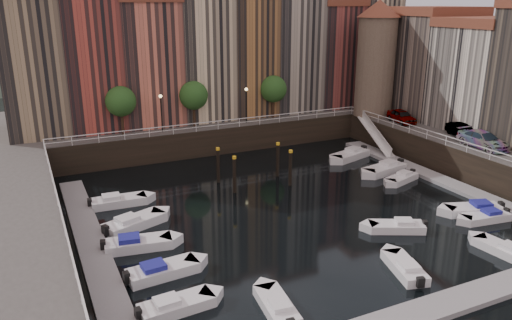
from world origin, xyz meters
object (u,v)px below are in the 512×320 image
corner_tower (376,57)px  boat_left_2 (137,244)px  car_b (462,131)px  boat_left_0 (175,306)px  gangway (375,134)px  car_a (402,117)px  mooring_pilings (256,167)px  boat_left_1 (161,271)px  car_c (483,141)px

corner_tower → boat_left_2: size_ratio=2.78×
corner_tower → car_b: size_ratio=3.14×
boat_left_0 → car_b: (34.65, 12.48, 3.38)m
car_b → corner_tower: bearing=115.1°
gangway → car_a: 3.76m
mooring_pilings → boat_left_1: (-12.53, -12.55, -1.28)m
corner_tower → boat_left_2: (-33.34, -16.90, -9.82)m
boat_left_1 → car_b: (34.35, 8.48, 3.36)m
boat_left_1 → car_b: size_ratio=1.10×
car_a → car_b: 7.87m
gangway → boat_left_2: size_ratio=1.67×
corner_tower → car_a: size_ratio=3.12×
corner_tower → car_c: corner_tower is taller
boat_left_0 → car_c: car_c is taller
car_b → car_c: size_ratio=0.81×
boat_left_2 → mooring_pilings: bearing=41.1°
gangway → car_c: bearing=-74.8°
boat_left_1 → car_b: car_b is taller
mooring_pilings → boat_left_2: 15.53m
boat_left_0 → boat_left_2: size_ratio=0.91×
gangway → boat_left_1: gangway is taller
boat_left_0 → boat_left_1: (0.31, 4.01, 0.02)m
gangway → car_c: 12.61m
gangway → boat_left_2: 32.90m
corner_tower → car_c: size_ratio=2.55×
gangway → car_c: car_c is taller
gangway → car_b: 9.58m
car_c → car_b: bearing=72.7°
boat_left_0 → boat_left_2: (-0.28, 8.35, 0.03)m
boat_left_2 → car_a: car_a is taller
car_a → car_b: bearing=-70.7°
gangway → car_c: size_ratio=1.54×
gangway → car_a: (3.24, -0.50, 1.84)m
corner_tower → car_a: 8.16m
boat_left_1 → gangway: bearing=24.6°
boat_left_2 → car_c: bearing=9.7°
gangway → car_b: bearing=-61.5°
corner_tower → gangway: bearing=-122.8°
car_b → mooring_pilings: bearing=-172.6°
corner_tower → boat_left_1: corner_tower is taller
corner_tower → boat_left_0: corner_tower is taller
mooring_pilings → car_c: (20.59, -7.84, 2.14)m
corner_tower → boat_left_1: (-32.75, -21.24, -9.83)m
boat_left_2 → car_b: bearing=15.8°
boat_left_0 → boat_left_1: size_ratio=0.94×
mooring_pilings → car_c: size_ratio=1.17×
corner_tower → boat_left_1: 40.25m
boat_left_1 → car_a: 37.01m
mooring_pilings → car_c: bearing=-20.8°
mooring_pilings → boat_left_0: mooring_pilings is taller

